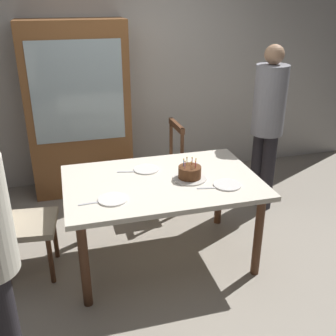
{
  "coord_description": "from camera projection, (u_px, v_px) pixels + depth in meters",
  "views": [
    {
      "loc": [
        -0.72,
        -2.81,
        2.14
      ],
      "look_at": [
        0.05,
        0.0,
        0.85
      ],
      "focal_mm": 42.53,
      "sensor_mm": 36.0,
      "label": 1
    }
  ],
  "objects": [
    {
      "name": "plate_near_celebrant",
      "position": [
        113.0,
        199.0,
        2.9
      ],
      "size": [
        0.22,
        0.22,
        0.01
      ],
      "primitive_type": "cylinder",
      "color": "white",
      "rests_on": "dining_table"
    },
    {
      "name": "chair_spindle_back",
      "position": [
        161.0,
        170.0,
        4.12
      ],
      "size": [
        0.45,
        0.45,
        0.95
      ],
      "color": "beige",
      "rests_on": "ground"
    },
    {
      "name": "back_wall",
      "position": [
        122.0,
        71.0,
        4.62
      ],
      "size": [
        6.4,
        0.1,
        2.6
      ],
      "primitive_type": "cube",
      "color": "beige",
      "rests_on": "ground"
    },
    {
      "name": "fork_near_guest",
      "position": [
        209.0,
        188.0,
        3.07
      ],
      "size": [
        0.18,
        0.05,
        0.01
      ],
      "primitive_type": "cube",
      "rotation": [
        0.0,
        0.0,
        -0.19
      ],
      "color": "silver",
      "rests_on": "dining_table"
    },
    {
      "name": "fork_near_celebrant",
      "position": [
        91.0,
        203.0,
        2.85
      ],
      "size": [
        0.18,
        0.03,
        0.01
      ],
      "primitive_type": "cube",
      "rotation": [
        0.0,
        0.0,
        0.05
      ],
      "color": "silver",
      "rests_on": "dining_table"
    },
    {
      "name": "chair_upholstered",
      "position": [
        14.0,
        216.0,
        3.12
      ],
      "size": [
        0.49,
        0.48,
        0.95
      ],
      "color": "tan",
      "rests_on": "ground"
    },
    {
      "name": "fork_far_side",
      "position": [
        128.0,
        172.0,
        3.35
      ],
      "size": [
        0.18,
        0.05,
        0.01
      ],
      "primitive_type": "cube",
      "rotation": [
        0.0,
        0.0,
        -0.21
      ],
      "color": "silver",
      "rests_on": "dining_table"
    },
    {
      "name": "china_cabinet",
      "position": [
        79.0,
        110.0,
        4.37
      ],
      "size": [
        1.1,
        0.45,
        1.9
      ],
      "color": "brown",
      "rests_on": "ground"
    },
    {
      "name": "plate_far_side",
      "position": [
        146.0,
        169.0,
        3.39
      ],
      "size": [
        0.22,
        0.22,
        0.01
      ],
      "primitive_type": "cylinder",
      "color": "white",
      "rests_on": "dining_table"
    },
    {
      "name": "ground",
      "position": [
        163.0,
        257.0,
        3.52
      ],
      "size": [
        6.4,
        6.4,
        0.0
      ],
      "primitive_type": "plane",
      "color": "#9E9384"
    },
    {
      "name": "plate_near_guest",
      "position": [
        227.0,
        185.0,
        3.12
      ],
      "size": [
        0.22,
        0.22,
        0.01
      ],
      "primitive_type": "cylinder",
      "color": "white",
      "rests_on": "dining_table"
    },
    {
      "name": "dining_table",
      "position": [
        162.0,
        190.0,
        3.25
      ],
      "size": [
        1.57,
        1.03,
        0.75
      ],
      "color": "silver",
      "rests_on": "ground"
    },
    {
      "name": "person_guest",
      "position": [
        268.0,
        120.0,
        3.99
      ],
      "size": [
        0.32,
        0.32,
        1.7
      ],
      "color": "#262328",
      "rests_on": "ground"
    },
    {
      "name": "birthday_cake",
      "position": [
        190.0,
        173.0,
        3.21
      ],
      "size": [
        0.28,
        0.28,
        0.17
      ],
      "color": "silver",
      "rests_on": "dining_table"
    }
  ]
}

